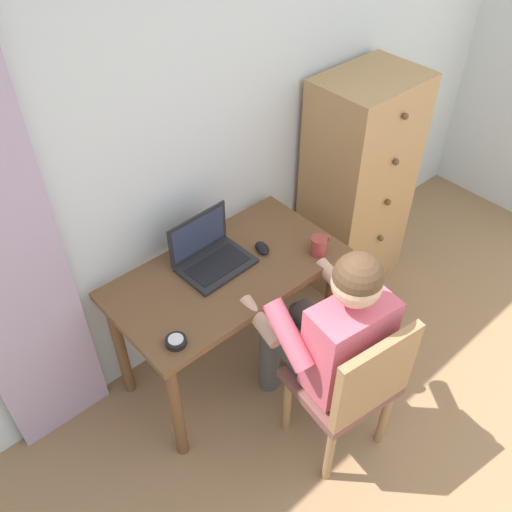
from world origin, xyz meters
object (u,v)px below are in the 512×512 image
Objects in this scene: chair at (352,385)px; laptop at (210,254)px; desk at (227,288)px; person_seated at (328,331)px; coffee_mug at (319,245)px; dresser at (358,185)px; computer_mouse at (262,248)px; desk_clock at (176,341)px.

chair is 0.88m from laptop.
desk is 0.94× the size of person_seated.
laptop is at bearing 145.76° from coffee_mug.
person_seated reaches higher than laptop.
laptop reaches higher than desk.
computer_mouse is (-0.86, -0.11, 0.08)m from dresser.
desk_clock is (-0.41, -0.30, -0.04)m from laptop.
laptop reaches higher than coffee_mug.
dresser reaches higher than computer_mouse.
person_seated is at bearing -77.35° from desk.
computer_mouse is at bearing -22.93° from laptop.
coffee_mug is (0.85, -0.00, 0.03)m from desk_clock.
desk_clock is at bearing -168.69° from dresser.
chair is at bearing -44.67° from desk_clock.
chair is at bearing -96.73° from person_seated.
person_seated is at bearing -31.97° from desk_clock.
person_seated is (0.12, -0.55, 0.06)m from desk.
dresser is 1.10m from laptop.
chair is 0.68m from coffee_mug.
chair reaches higher than desk.
person_seated is 13.39× the size of desk_clock.
desk is 1.08m from dresser.
desk is at bearing 154.05° from coffee_mug.
desk_clock is at bearing 148.03° from person_seated.
person_seated is 0.47m from coffee_mug.
person_seated is (0.02, 0.18, 0.18)m from chair.
chair is 0.74× the size of person_seated.
dresser reaches higher than coffee_mug.
desk is at bearing -164.63° from computer_mouse.
desk_clock reaches higher than desk.
chair is at bearing -82.07° from desk.
computer_mouse is at bearing 16.48° from desk_clock.
chair is 8.87× the size of computer_mouse.
desk is at bearing -174.71° from dresser.
person_seated reaches higher than desk_clock.
desk is 0.75m from chair.
chair is at bearing -81.98° from computer_mouse.
computer_mouse reaches higher than desk.
laptop is at bearing 102.52° from person_seated.
coffee_mug is at bearing -0.04° from desk_clock.
computer_mouse is 0.83× the size of coffee_mug.
person_seated is (-0.95, -0.65, 0.01)m from dresser.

